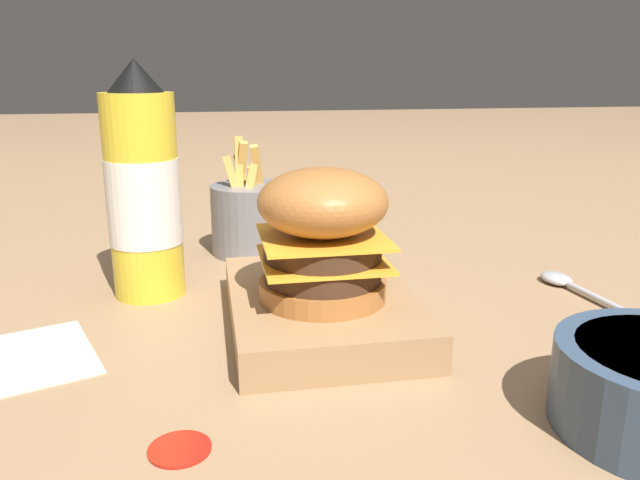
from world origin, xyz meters
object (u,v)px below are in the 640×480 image
at_px(ketchup_bottle, 143,192).
at_px(fries_basket, 251,217).
at_px(burger, 323,234).
at_px(spoon, 572,286).
at_px(serving_board, 320,308).

height_order(ketchup_bottle, fries_basket, ketchup_bottle).
height_order(burger, spoon, burger).
xyz_separation_m(burger, fries_basket, (0.28, 0.04, -0.05)).
bearing_deg(serving_board, spoon, -81.97).
bearing_deg(spoon, serving_board, 91.32).
xyz_separation_m(burger, spoon, (0.06, -0.29, -0.09)).
xyz_separation_m(serving_board, burger, (-0.02, 0.00, 0.08)).
xyz_separation_m(ketchup_bottle, fries_basket, (0.14, -0.12, -0.06)).
distance_m(ketchup_bottle, spoon, 0.48).
bearing_deg(spoon, fries_basket, 50.86).
relative_size(burger, spoon, 0.68).
bearing_deg(fries_basket, serving_board, -169.83).
distance_m(serving_board, fries_basket, 0.26).
distance_m(burger, ketchup_bottle, 0.22).
relative_size(burger, ketchup_bottle, 0.49).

